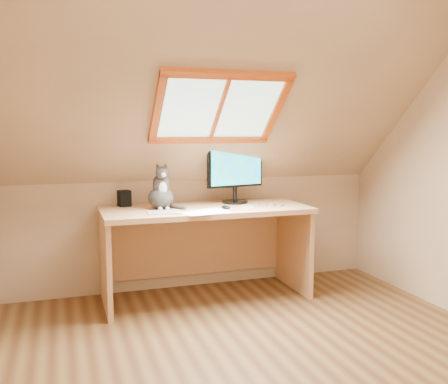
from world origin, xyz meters
name	(u,v)px	position (x,y,z in m)	size (l,w,h in m)	color
ground	(271,368)	(0.00, 0.00, 0.00)	(3.50, 3.50, 0.00)	brown
room_shell	(281,134)	(0.00, -0.09, 1.43)	(3.52, 3.52, 2.41)	tan
desk	(203,232)	(-0.02, 1.45, 0.56)	(1.75, 0.77, 0.80)	tan
monitor	(235,171)	(0.30, 1.51, 1.09)	(0.54, 0.23, 0.50)	black
cat	(161,192)	(-0.39, 1.40, 0.94)	(0.22, 0.26, 0.39)	#3C3735
desk_speaker	(124,198)	(-0.67, 1.63, 0.87)	(0.10, 0.10, 0.14)	black
graphics_tablet	(164,212)	(-0.42, 1.18, 0.81)	(0.26, 0.19, 0.01)	#B2B2B7
mouse	(226,208)	(0.11, 1.19, 0.82)	(0.06, 0.10, 0.03)	black
papers	(209,212)	(-0.07, 1.12, 0.80)	(0.35, 0.30, 0.01)	white
cables	(262,206)	(0.45, 1.26, 0.80)	(0.51, 0.26, 0.01)	silver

